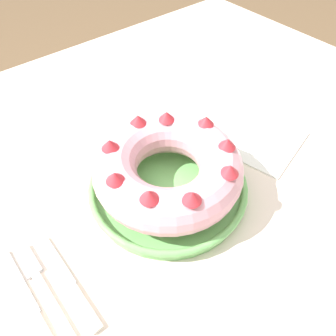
{
  "coord_description": "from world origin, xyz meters",
  "views": [
    {
      "loc": [
        -0.24,
        -0.26,
        1.25
      ],
      "look_at": [
        -0.01,
        0.02,
        0.84
      ],
      "focal_mm": 35.0,
      "sensor_mm": 36.0,
      "label": 1
    }
  ],
  "objects_px": {
    "fork": "(44,289)",
    "serving_knife": "(36,318)",
    "serving_dish": "(168,187)",
    "cake_knife": "(71,288)",
    "bundt_cake": "(168,168)",
    "napkin": "(268,143)"
  },
  "relations": [
    {
      "from": "serving_dish",
      "to": "cake_knife",
      "type": "relative_size",
      "value": 1.61
    },
    {
      "from": "fork",
      "to": "napkin",
      "type": "relative_size",
      "value": 1.21
    },
    {
      "from": "cake_knife",
      "to": "napkin",
      "type": "bearing_deg",
      "value": 0.03
    },
    {
      "from": "serving_knife",
      "to": "cake_knife",
      "type": "xyz_separation_m",
      "value": [
        0.06,
        0.01,
        -0.0
      ]
    },
    {
      "from": "serving_dish",
      "to": "fork",
      "type": "xyz_separation_m",
      "value": [
        -0.26,
        -0.02,
        -0.01
      ]
    },
    {
      "from": "napkin",
      "to": "bundt_cake",
      "type": "bearing_deg",
      "value": 171.96
    },
    {
      "from": "fork",
      "to": "serving_knife",
      "type": "relative_size",
      "value": 0.91
    },
    {
      "from": "serving_knife",
      "to": "serving_dish",
      "type": "bearing_deg",
      "value": 16.22
    },
    {
      "from": "fork",
      "to": "napkin",
      "type": "height_order",
      "value": "fork"
    },
    {
      "from": "serving_dish",
      "to": "serving_knife",
      "type": "bearing_deg",
      "value": -168.93
    },
    {
      "from": "fork",
      "to": "serving_dish",
      "type": "bearing_deg",
      "value": 5.79
    },
    {
      "from": "cake_knife",
      "to": "napkin",
      "type": "relative_size",
      "value": 1.08
    },
    {
      "from": "serving_dish",
      "to": "serving_knife",
      "type": "relative_size",
      "value": 1.3
    },
    {
      "from": "serving_knife",
      "to": "cake_knife",
      "type": "distance_m",
      "value": 0.06
    },
    {
      "from": "serving_dish",
      "to": "bundt_cake",
      "type": "height_order",
      "value": "bundt_cake"
    },
    {
      "from": "bundt_cake",
      "to": "serving_knife",
      "type": "height_order",
      "value": "bundt_cake"
    },
    {
      "from": "fork",
      "to": "napkin",
      "type": "bearing_deg",
      "value": -0.87
    },
    {
      "from": "napkin",
      "to": "serving_dish",
      "type": "bearing_deg",
      "value": 171.93
    },
    {
      "from": "bundt_cake",
      "to": "cake_knife",
      "type": "relative_size",
      "value": 1.44
    },
    {
      "from": "fork",
      "to": "serving_knife",
      "type": "bearing_deg",
      "value": -130.55
    },
    {
      "from": "serving_dish",
      "to": "bundt_cake",
      "type": "xyz_separation_m",
      "value": [
        0.0,
        -0.0,
        0.05
      ]
    },
    {
      "from": "serving_dish",
      "to": "serving_knife",
      "type": "distance_m",
      "value": 0.29
    }
  ]
}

